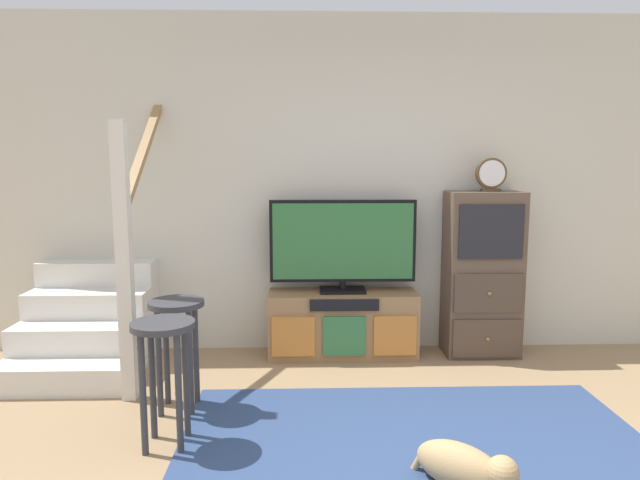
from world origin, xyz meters
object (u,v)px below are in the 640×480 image
object	(u,v)px
television	(343,243)
side_cabinet	(482,274)
media_console	(343,324)
bar_stool_far	(177,329)
dog	(465,467)
desk_clock	(491,175)
bar_stool_near	(164,354)

from	to	relation	value
television	side_cabinet	world-z (taller)	side_cabinet
media_console	bar_stool_far	size ratio (longest dim) A/B	1.68
dog	media_console	bearing A→B (deg)	103.27
side_cabinet	dog	size ratio (longest dim) A/B	2.82
side_cabinet	desk_clock	xyz separation A→B (m)	(0.03, -0.01, 0.79)
side_cabinet	bar_stool_near	world-z (taller)	side_cabinet
television	bar_stool_far	bearing A→B (deg)	-137.72
desk_clock	bar_stool_near	size ratio (longest dim) A/B	0.37
desk_clock	dog	xyz separation A→B (m)	(-0.70, -1.89, -1.33)
desk_clock	dog	world-z (taller)	desk_clock
side_cabinet	dog	xyz separation A→B (m)	(-0.67, -1.91, -0.54)
television	bar_stool_far	size ratio (longest dim) A/B	1.64
media_console	side_cabinet	xyz separation A→B (m)	(1.11, 0.01, 0.40)
bar_stool_far	side_cabinet	bearing A→B (deg)	23.94
side_cabinet	bar_stool_near	bearing A→B (deg)	-146.53
side_cabinet	bar_stool_far	distance (m)	2.42
desk_clock	television	bearing A→B (deg)	178.57
desk_clock	bar_stool_near	distance (m)	2.78
desk_clock	dog	bearing A→B (deg)	-110.30
bar_stool_near	media_console	bearing A→B (deg)	53.38
television	bar_stool_near	world-z (taller)	television
bar_stool_near	bar_stool_far	size ratio (longest dim) A/B	1.00
side_cabinet	desk_clock	size ratio (longest dim) A/B	5.04
desk_clock	bar_stool_far	distance (m)	2.61
media_console	side_cabinet	distance (m)	1.18
side_cabinet	bar_stool_far	bearing A→B (deg)	-156.06
side_cabinet	bar_stool_near	size ratio (longest dim) A/B	1.88
media_console	side_cabinet	world-z (taller)	side_cabinet
television	side_cabinet	distance (m)	1.14
television	desk_clock	bearing A→B (deg)	-1.43
bar_stool_near	desk_clock	bearing A→B (deg)	32.80
side_cabinet	media_console	bearing A→B (deg)	-179.48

